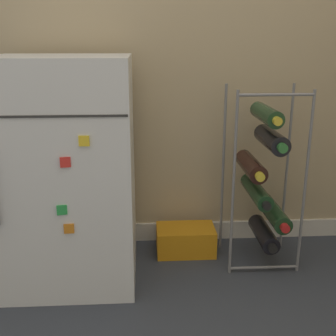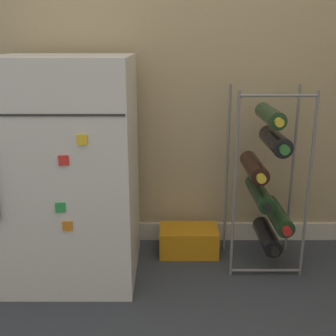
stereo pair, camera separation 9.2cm
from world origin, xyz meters
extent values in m
plane|color=#333842|center=(0.00, 0.00, 0.00)|extent=(14.00, 14.00, 0.00)
cube|color=silver|center=(0.00, 0.56, 0.04)|extent=(6.83, 0.01, 0.09)
cube|color=silver|center=(-0.53, 0.27, 0.46)|extent=(0.53, 0.47, 0.91)
cube|color=#2D2D2D|center=(-0.53, 0.03, 0.73)|extent=(0.52, 0.00, 0.01)
cube|color=green|center=(-0.51, 0.03, 0.39)|extent=(0.04, 0.01, 0.04)
cube|color=yellow|center=(-0.42, 0.03, 0.64)|extent=(0.04, 0.01, 0.04)
cube|color=orange|center=(-0.49, 0.03, 0.32)|extent=(0.04, 0.01, 0.04)
cube|color=red|center=(-0.48, 0.03, 0.57)|extent=(0.04, 0.01, 0.04)
cylinder|color=slate|center=(0.15, 0.23, 0.39)|extent=(0.01, 0.01, 0.79)
cylinder|color=slate|center=(0.45, 0.23, 0.39)|extent=(0.01, 0.01, 0.79)
cylinder|color=slate|center=(0.15, 0.46, 0.39)|extent=(0.01, 0.01, 0.79)
cylinder|color=slate|center=(0.45, 0.46, 0.39)|extent=(0.01, 0.01, 0.79)
cylinder|color=slate|center=(0.30, 0.23, 0.02)|extent=(0.30, 0.01, 0.01)
cylinder|color=slate|center=(0.30, 0.23, 0.77)|extent=(0.30, 0.01, 0.01)
cylinder|color=black|center=(0.32, 0.35, 0.12)|extent=(0.08, 0.26, 0.08)
cylinder|color=black|center=(0.32, 0.21, 0.12)|extent=(0.04, 0.02, 0.04)
cylinder|color=#19381E|center=(0.36, 0.35, 0.23)|extent=(0.08, 0.30, 0.08)
cylinder|color=red|center=(0.36, 0.19, 0.23)|extent=(0.04, 0.02, 0.04)
cylinder|color=#19381E|center=(0.27, 0.35, 0.33)|extent=(0.07, 0.31, 0.07)
cylinder|color=black|center=(0.27, 0.18, 0.33)|extent=(0.03, 0.02, 0.03)
cylinder|color=black|center=(0.24, 0.35, 0.45)|extent=(0.08, 0.27, 0.08)
cylinder|color=gold|center=(0.24, 0.20, 0.45)|extent=(0.04, 0.02, 0.04)
cylinder|color=black|center=(0.33, 0.35, 0.56)|extent=(0.08, 0.27, 0.08)
cylinder|color=#2D7033|center=(0.33, 0.20, 0.56)|extent=(0.04, 0.02, 0.04)
cylinder|color=#19381E|center=(0.30, 0.35, 0.67)|extent=(0.07, 0.27, 0.07)
cylinder|color=gold|center=(0.30, 0.20, 0.67)|extent=(0.03, 0.02, 0.03)
cube|color=orange|center=(-0.03, 0.43, 0.06)|extent=(0.27, 0.17, 0.13)
camera|label=1|loc=(-0.21, -1.36, 0.97)|focal=45.00mm
camera|label=2|loc=(-0.12, -1.36, 0.97)|focal=45.00mm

